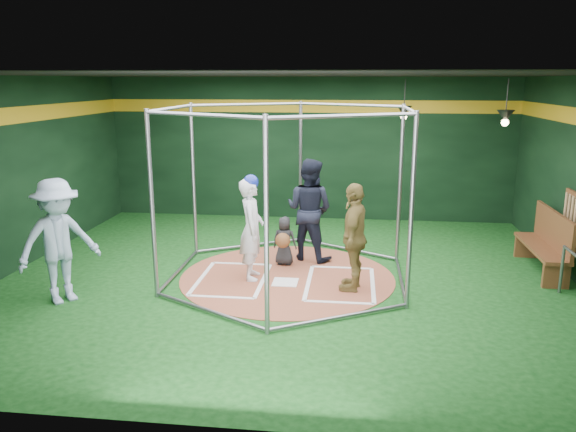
# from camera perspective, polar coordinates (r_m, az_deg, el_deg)

# --- Properties ---
(room_shell) EXTENTS (10.10, 9.10, 3.53)m
(room_shell) POSITION_cam_1_polar(r_m,az_deg,el_deg) (9.60, -0.07, 3.67)
(room_shell) COLOR #0C360E
(room_shell) RESTS_ON ground
(clay_disc) EXTENTS (3.80, 3.80, 0.01)m
(clay_disc) POSITION_cam_1_polar(r_m,az_deg,el_deg) (10.05, -0.07, -6.21)
(clay_disc) COLOR #974F37
(clay_disc) RESTS_ON ground
(home_plate) EXTENTS (0.43, 0.43, 0.01)m
(home_plate) POSITION_cam_1_polar(r_m,az_deg,el_deg) (9.76, -0.28, -6.74)
(home_plate) COLOR white
(home_plate) RESTS_ON clay_disc
(batter_box_left) EXTENTS (1.17, 1.77, 0.01)m
(batter_box_left) POSITION_cam_1_polar(r_m,az_deg,el_deg) (9.97, -5.71, -6.38)
(batter_box_left) COLOR white
(batter_box_left) RESTS_ON clay_disc
(batter_box_right) EXTENTS (1.17, 1.77, 0.01)m
(batter_box_right) POSITION_cam_1_polar(r_m,az_deg,el_deg) (9.75, 5.35, -6.84)
(batter_box_right) COLOR white
(batter_box_right) RESTS_ON clay_disc
(batting_cage) EXTENTS (4.05, 4.67, 3.00)m
(batting_cage) POSITION_cam_1_polar(r_m,az_deg,el_deg) (9.64, -0.07, 2.17)
(batting_cage) COLOR gray
(batting_cage) RESTS_ON ground
(pendant_lamp_near) EXTENTS (0.34, 0.34, 0.90)m
(pendant_lamp_near) POSITION_cam_1_polar(r_m,az_deg,el_deg) (13.04, 11.70, 10.38)
(pendant_lamp_near) COLOR black
(pendant_lamp_near) RESTS_ON room_shell
(pendant_lamp_far) EXTENTS (0.34, 0.34, 0.90)m
(pendant_lamp_far) POSITION_cam_1_polar(r_m,az_deg,el_deg) (11.76, 21.22, 9.43)
(pendant_lamp_far) COLOR black
(pendant_lamp_far) RESTS_ON room_shell
(batter_figure) EXTENTS (0.50, 0.70, 1.85)m
(batter_figure) POSITION_cam_1_polar(r_m,az_deg,el_deg) (9.74, -3.72, -1.18)
(batter_figure) COLOR silver
(batter_figure) RESTS_ON clay_disc
(visitor_leopard) EXTENTS (0.59, 1.11, 1.80)m
(visitor_leopard) POSITION_cam_1_polar(r_m,az_deg,el_deg) (9.28, 6.75, -2.12)
(visitor_leopard) COLOR #A18945
(visitor_leopard) RESTS_ON clay_disc
(catcher_figure) EXTENTS (0.49, 0.56, 0.93)m
(catcher_figure) POSITION_cam_1_polar(r_m,az_deg,el_deg) (10.53, -0.39, -2.51)
(catcher_figure) COLOR black
(catcher_figure) RESTS_ON clay_disc
(umpire) EXTENTS (1.17, 1.06, 1.97)m
(umpire) POSITION_cam_1_polar(r_m,az_deg,el_deg) (10.79, 2.18, 0.66)
(umpire) COLOR black
(umpire) RESTS_ON clay_disc
(bystander_blue) EXTENTS (1.38, 1.44, 1.97)m
(bystander_blue) POSITION_cam_1_polar(r_m,az_deg,el_deg) (9.40, -22.29, -2.40)
(bystander_blue) COLOR #9AAFCB
(bystander_blue) RESTS_ON ground
(dugout_bench) EXTENTS (0.45, 1.94, 1.13)m
(dugout_bench) POSITION_cam_1_polar(r_m,az_deg,el_deg) (11.20, 24.82, -2.35)
(dugout_bench) COLOR brown
(dugout_bench) RESTS_ON ground
(steel_railing) EXTENTS (0.05, 0.95, 0.82)m
(steel_railing) POSITION_cam_1_polar(r_m,az_deg,el_deg) (9.80, 26.98, -4.94)
(steel_railing) COLOR gray
(steel_railing) RESTS_ON ground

